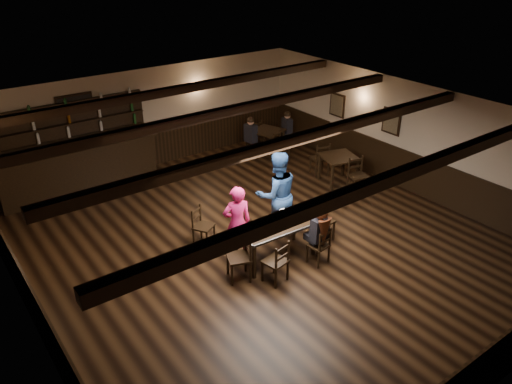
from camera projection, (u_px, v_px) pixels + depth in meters
ground at (260, 242)px, 10.45m from camera, size 10.00×10.00×0.00m
room_shell at (260, 165)px, 9.69m from camera, size 9.02×10.02×2.71m
dining_table at (275, 229)px, 9.63m from camera, size 1.58×0.85×0.75m
chair_near_left at (278, 260)px, 9.00m from camera, size 0.47×0.45×0.86m
chair_near_right at (321, 244)px, 9.56m from camera, size 0.40×0.39×0.77m
chair_end_left at (243, 253)px, 9.12m from camera, size 0.53×0.54×0.92m
chair_end_right at (320, 219)px, 10.29m from camera, size 0.40×0.42×0.88m
chair_far_pushed at (200, 223)px, 10.21m from camera, size 0.52×0.51×0.82m
woman_pink at (237, 223)px, 9.62m from camera, size 0.65×0.52×1.56m
man_blue at (277, 194)px, 10.34m from camera, size 1.08×0.94×1.88m
seated_person at (320, 226)px, 9.41m from camera, size 0.34×0.50×0.82m
cake at (256, 228)px, 9.41m from camera, size 0.27×0.27×0.09m
plate_stack_a at (275, 222)px, 9.53m from camera, size 0.19×0.19×0.18m
plate_stack_b at (284, 215)px, 9.72m from camera, size 0.18×0.18×0.22m
tea_light at (276, 221)px, 9.68m from camera, size 0.04×0.04×0.06m
salt_shaker at (291, 220)px, 9.69m from camera, size 0.04×0.04×0.10m
pepper_shaker at (297, 220)px, 9.69m from camera, size 0.03×0.03×0.09m
drink_glass at (281, 215)px, 9.81m from camera, size 0.07×0.07×0.12m
menu_red at (299, 220)px, 9.78m from camera, size 0.33×0.27×0.00m
menu_blue at (298, 215)px, 9.94m from camera, size 0.34×0.32×0.00m
bar_counter at (78, 162)px, 12.37m from camera, size 4.04×0.70×2.20m
back_table_a at (339, 160)px, 12.68m from camera, size 1.06×1.06×0.75m
back_table_b at (267, 133)px, 14.40m from camera, size 1.03×1.03×0.75m
bg_patron_left at (251, 130)px, 14.15m from camera, size 0.26×0.38×0.74m
bg_patron_right at (287, 123)px, 14.72m from camera, size 0.27×0.37×0.70m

